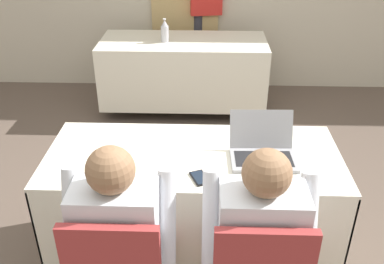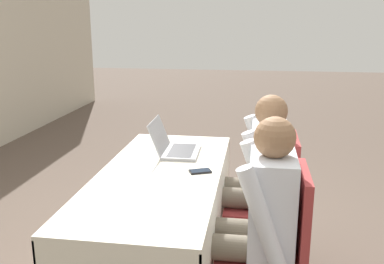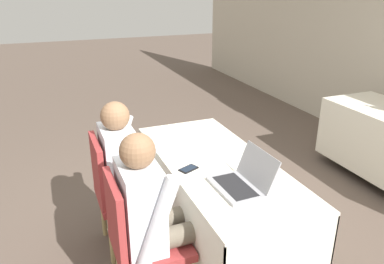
{
  "view_description": "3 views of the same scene",
  "coord_description": "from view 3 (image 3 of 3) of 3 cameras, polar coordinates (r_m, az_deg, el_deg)",
  "views": [
    {
      "loc": [
        0.06,
        -2.01,
        2.02
      ],
      "look_at": [
        0.0,
        -0.19,
        1.0
      ],
      "focal_mm": 40.0,
      "sensor_mm": 36.0,
      "label": 1
    },
    {
      "loc": [
        -2.29,
        -0.54,
        1.6
      ],
      "look_at": [
        0.0,
        -0.19,
        1.0
      ],
      "focal_mm": 40.0,
      "sensor_mm": 36.0,
      "label": 2
    },
    {
      "loc": [
        2.12,
        -1.05,
        1.91
      ],
      "look_at": [
        0.0,
        -0.19,
        1.0
      ],
      "focal_mm": 35.0,
      "sensor_mm": 36.0,
      "label": 3
    }
  ],
  "objects": [
    {
      "name": "ground_plane",
      "position": [
        3.04,
        3.47,
        -17.19
      ],
      "size": [
        24.0,
        24.0,
        0.0
      ],
      "primitive_type": "plane",
      "color": "brown"
    },
    {
      "name": "laptop",
      "position": [
        2.31,
        7.58,
        -7.44
      ],
      "size": [
        0.36,
        0.32,
        0.22
      ],
      "rotation": [
        0.0,
        0.0,
        0.03
      ],
      "color": "#99999E",
      "rests_on": "conference_table_near"
    },
    {
      "name": "person_white_shirt",
      "position": [
        2.26,
        -5.82,
        -11.96
      ],
      "size": [
        0.5,
        0.52,
        1.17
      ],
      "rotation": [
        0.0,
        0.0,
        3.14
      ],
      "color": "#665B4C",
      "rests_on": "ground_plane"
    },
    {
      "name": "paper_beside_laptop",
      "position": [
        2.66,
        7.07,
        -4.35
      ],
      "size": [
        0.3,
        0.35,
        0.0
      ],
      "rotation": [
        0.0,
        0.0,
        -0.33
      ],
      "color": "white",
      "rests_on": "conference_table_near"
    },
    {
      "name": "chair_near_left",
      "position": [
        2.83,
        -11.31,
        -8.5
      ],
      "size": [
        0.44,
        0.44,
        0.91
      ],
      "rotation": [
        0.0,
        0.0,
        3.14
      ],
      "color": "tan",
      "rests_on": "ground_plane"
    },
    {
      "name": "person_checkered_shirt",
      "position": [
        2.77,
        -9.46,
        -5.29
      ],
      "size": [
        0.5,
        0.52,
        1.17
      ],
      "rotation": [
        0.0,
        0.0,
        3.14
      ],
      "color": "#665B4C",
      "rests_on": "ground_plane"
    },
    {
      "name": "conference_table_near",
      "position": [
        2.72,
        3.74,
        -8.04
      ],
      "size": [
        1.65,
        0.7,
        0.75
      ],
      "color": "silver",
      "rests_on": "ground_plane"
    },
    {
      "name": "chair_near_right",
      "position": [
        2.33,
        -8.2,
        -15.7
      ],
      "size": [
        0.44,
        0.44,
        0.91
      ],
      "rotation": [
        0.0,
        0.0,
        3.14
      ],
      "color": "tan",
      "rests_on": "ground_plane"
    },
    {
      "name": "cell_phone",
      "position": [
        2.52,
        -0.54,
        -5.63
      ],
      "size": [
        0.11,
        0.14,
        0.01
      ],
      "rotation": [
        0.0,
        0.0,
        0.4
      ],
      "color": "black",
      "rests_on": "conference_table_near"
    }
  ]
}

